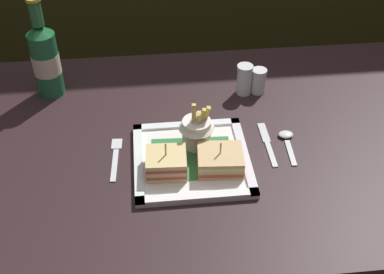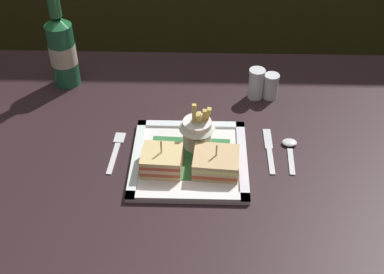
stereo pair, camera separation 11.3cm
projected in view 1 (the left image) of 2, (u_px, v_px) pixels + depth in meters
dining_table at (192, 184)px, 1.29m from camera, size 1.39×0.80×0.78m
square_plate at (192, 160)px, 1.13m from camera, size 0.26×0.26×0.02m
sandwich_half_left at (166, 163)px, 1.08m from camera, size 0.09×0.08×0.08m
sandwich_half_right at (220, 160)px, 1.09m from camera, size 0.10×0.09×0.07m
fries_cup at (197, 128)px, 1.13m from camera, size 0.08×0.08×0.12m
beer_bottle at (45, 58)px, 1.27m from camera, size 0.07×0.07×0.27m
fork at (115, 157)px, 1.14m from camera, size 0.03×0.14×0.00m
knife at (267, 142)px, 1.18m from camera, size 0.02×0.16×0.00m
spoon at (287, 139)px, 1.19m from camera, size 0.03×0.12×0.01m
salt_shaker at (244, 81)px, 1.32m from camera, size 0.04×0.04×0.08m
pepper_shaker at (258, 82)px, 1.32m from camera, size 0.04×0.04×0.07m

